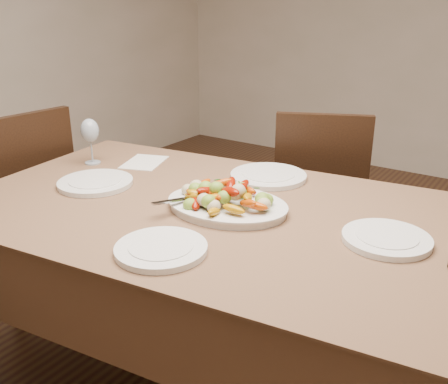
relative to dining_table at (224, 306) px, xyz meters
name	(u,v)px	position (x,y,z in m)	size (l,w,h in m)	color
floor	(245,381)	(0.04, 0.08, -0.38)	(6.00, 6.00, 0.00)	#392011
dining_table	(224,306)	(0.00, 0.00, 0.00)	(1.84, 1.04, 0.76)	brown
chair_far	(318,200)	(-0.06, 0.92, 0.10)	(0.42, 0.42, 0.95)	black
chair_left	(17,204)	(-1.25, 0.02, 0.10)	(0.42, 0.42, 0.95)	black
serving_platter	(227,207)	(0.01, 0.00, 0.39)	(0.40, 0.30, 0.02)	white
roasted_vegetables	(227,191)	(0.01, 0.00, 0.45)	(0.33, 0.22, 0.09)	#781002
serving_spoon	(204,197)	(-0.05, -0.05, 0.43)	(0.28, 0.06, 0.03)	#9EA0A8
plate_left	(95,183)	(-0.53, -0.08, 0.39)	(0.28, 0.28, 0.02)	white
plate_right	(386,239)	(0.52, 0.07, 0.39)	(0.25, 0.25, 0.02)	white
plate_far	(268,176)	(-0.03, 0.35, 0.39)	(0.30, 0.30, 0.02)	white
plate_near	(161,249)	(0.03, -0.35, 0.39)	(0.26, 0.26, 0.02)	white
wine_glass	(91,140)	(-0.75, 0.10, 0.48)	(0.08, 0.08, 0.20)	#8C99A5
menu_card	(144,162)	(-0.57, 0.23, 0.38)	(0.15, 0.21, 0.00)	silver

